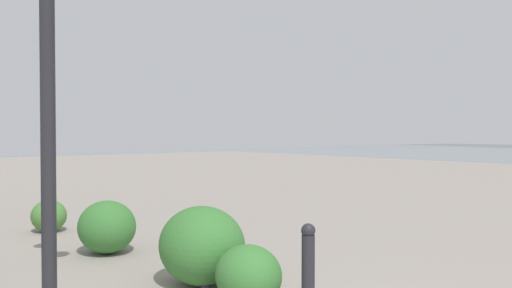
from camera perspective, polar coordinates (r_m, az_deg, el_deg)
lamppost at (r=5.21m, az=-23.07°, el=11.41°), size 0.98×0.28×3.89m
bollard_near at (r=4.60m, az=6.07°, el=-14.22°), size 0.13×0.13×0.86m
bollard_mid at (r=5.38m, az=-5.86°, el=-12.96°), size 0.13×0.13×0.68m
shrub_low at (r=5.58m, az=-6.31°, el=-11.62°), size 1.02×0.92×0.87m
shrub_round at (r=9.16m, az=-22.90°, el=-7.69°), size 0.64×0.57×0.54m
shrub_wide at (r=4.94m, az=-0.89°, el=-14.98°), size 0.69×0.63×0.59m
shrub_tall at (r=7.27m, az=-16.91°, el=-9.19°), size 0.87×0.78×0.74m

